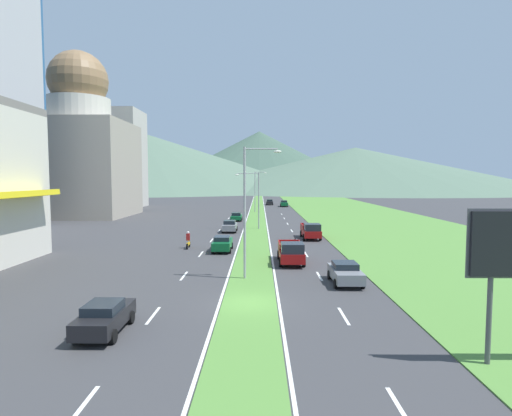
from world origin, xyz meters
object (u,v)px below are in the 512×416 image
street_lamp_mid (256,196)px  car_5 (105,317)px  car_4 (345,273)px  pickup_truck_0 (311,231)px  street_lamp_near (248,204)px  pickup_truck_1 (291,252)px  car_0 (222,243)px  street_lamp_far (256,189)px  car_3 (236,217)px  car_1 (270,202)px  car_6 (230,226)px  motorcycle_rider (188,241)px  car_2 (284,203)px

street_lamp_mid → car_5: street_lamp_mid is taller
car_4 → pickup_truck_0: bearing=179.5°
street_lamp_near → pickup_truck_1: size_ratio=1.78×
car_0 → car_5: car_0 is taller
street_lamp_far → street_lamp_near: bearing=-90.1°
pickup_truck_1 → car_3: bearing=-169.3°
car_0 → pickup_truck_1: pickup_truck_1 is taller
car_1 → car_6: car_6 is taller
car_1 → car_6: size_ratio=0.98×
car_6 → car_4: bearing=-160.0°
car_5 → pickup_truck_1: (10.06, 16.01, 0.20)m
street_lamp_near → street_lamp_far: 59.13m
car_0 → car_1: car_0 is taller
car_3 → motorcycle_rider: 28.30m
street_lamp_mid → pickup_truck_1: 24.65m
pickup_truck_0 → motorcycle_rider: 15.27m
street_lamp_near → car_4: (6.80, -1.22, -4.71)m
street_lamp_far → car_0: (-3.02, -47.59, -4.27)m
street_lamp_near → motorcycle_rider: street_lamp_near is taller
street_lamp_mid → motorcycle_rider: bearing=-112.9°
car_2 → car_3: size_ratio=1.00×
car_0 → motorcycle_rider: 4.09m
street_lamp_mid → car_5: size_ratio=1.99×
pickup_truck_0 → pickup_truck_1: 14.88m
car_0 → car_4: car_0 is taller
car_1 → car_4: size_ratio=1.05×
pickup_truck_0 → car_2: bearing=179.9°
motorcycle_rider → car_2: bearing=-12.2°
car_6 → motorcycle_rider: 13.74m
motorcycle_rider → car_1: bearing=-8.2°
car_5 → car_6: bearing=-5.0°
street_lamp_far → car_1: street_lamp_far is taller
street_lamp_near → street_lamp_far: street_lamp_near is taller
street_lamp_near → car_4: size_ratio=2.34×
street_lamp_mid → car_1: (3.33, 54.83, -4.06)m
street_lamp_far → motorcycle_rider: bearing=-98.4°
car_4 → pickup_truck_1: 7.42m
car_1 → car_3: bearing=-8.9°
car_3 → car_4: (10.04, -42.48, 0.03)m
car_4 → street_lamp_far: bearing=-173.6°
street_lamp_far → car_6: 33.10m
car_2 → car_4: bearing=-0.2°
car_6 → pickup_truck_1: (6.81, -21.06, 0.17)m
street_lamp_mid → pickup_truck_1: bearing=-82.2°
car_4 → car_3: bearing=-166.7°
car_3 → car_5: (-3.31, -51.84, 0.04)m
street_lamp_near → car_5: (-6.55, -10.58, -4.70)m
car_2 → car_4: (-0.32, -78.39, -0.06)m
street_lamp_far → pickup_truck_1: size_ratio=1.63×
car_0 → car_6: bearing=1.3°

